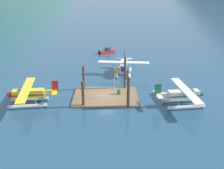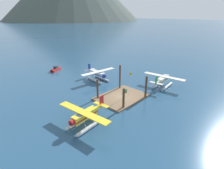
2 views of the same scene
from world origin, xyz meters
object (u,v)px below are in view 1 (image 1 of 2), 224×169
Objects in this scene: flagpole at (115,78)px; seaplane_white_bow_right at (124,67)px; seaplane_cream_stbd_aft at (184,96)px; fuel_drum at (119,92)px; boat_red_open_north at (107,51)px; seaplane_yellow_port_aft at (28,95)px.

flagpole is 0.51× the size of seaplane_white_bow_right.
seaplane_cream_stbd_aft is (8.59, -14.92, 0.00)m from seaplane_white_bow_right.
fuel_drum is 10.65m from seaplane_cream_stbd_aft.
seaplane_white_bow_right and seaplane_cream_stbd_aft have the same top height.
seaplane_cream_stbd_aft reaches higher than boat_red_open_north.
fuel_drum is 0.08× the size of seaplane_white_bow_right.
fuel_drum is 0.08× the size of seaplane_yellow_port_aft.
seaplane_white_bow_right and seaplane_yellow_port_aft have the same top height.
fuel_drum is at bearing 158.68° from seaplane_cream_stbd_aft.
boat_red_open_north is (-1.59, 29.23, -3.20)m from flagpole.
flagpole is at bearing -98.91° from seaplane_white_bow_right.
seaplane_cream_stbd_aft is at bearing -12.69° from flagpole.
seaplane_yellow_port_aft reaches higher than boat_red_open_north.
flagpole is at bearing 7.84° from seaplane_yellow_port_aft.
seaplane_cream_stbd_aft is at bearing -1.19° from seaplane_yellow_port_aft.
fuel_drum is (0.66, 1.48, -2.95)m from flagpole.
seaplane_white_bow_right is 17.21m from seaplane_cream_stbd_aft.
boat_red_open_north is (-2.25, 27.75, -0.25)m from fuel_drum.
fuel_drum is at bearing 13.25° from seaplane_yellow_port_aft.
seaplane_cream_stbd_aft is at bearing -60.08° from seaplane_white_bow_right.
seaplane_cream_stbd_aft is at bearing -21.32° from fuel_drum.
fuel_drum is 11.17m from seaplane_white_bow_right.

